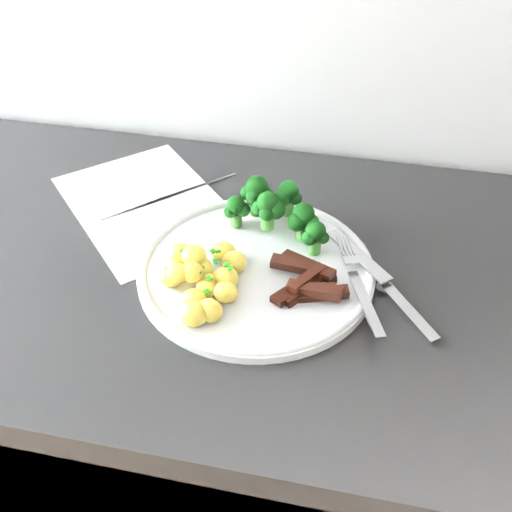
{
  "coord_description": "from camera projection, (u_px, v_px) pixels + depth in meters",
  "views": [
    {
      "loc": [
        0.13,
        1.06,
        1.45
      ],
      "look_at": [
        -0.0,
        1.66,
        0.93
      ],
      "focal_mm": 44.06,
      "sensor_mm": 36.0,
      "label": 1
    }
  ],
  "objects": [
    {
      "name": "broccoli",
      "position": [
        277.0,
        207.0,
        0.85
      ],
      "size": [
        0.15,
        0.1,
        0.07
      ],
      "color": "#316623",
      "rests_on": "plate"
    },
    {
      "name": "potatoes",
      "position": [
        203.0,
        279.0,
        0.78
      ],
      "size": [
        0.11,
        0.15,
        0.04
      ],
      "color": "#FFE553",
      "rests_on": "plate"
    },
    {
      "name": "fork",
      "position": [
        360.0,
        287.0,
        0.77
      ],
      "size": [
        0.08,
        0.19,
        0.02
      ],
      "color": "#BBBBBF",
      "rests_on": "plate"
    },
    {
      "name": "counter",
      "position": [
        276.0,
        463.0,
        1.12
      ],
      "size": [
        2.41,
        0.6,
        0.9
      ],
      "color": "black",
      "rests_on": "ground"
    },
    {
      "name": "recipe_paper",
      "position": [
        148.0,
        205.0,
        0.94
      ],
      "size": [
        0.35,
        0.35,
        0.0
      ],
      "color": "silver",
      "rests_on": "counter"
    },
    {
      "name": "plate",
      "position": [
        256.0,
        268.0,
        0.82
      ],
      "size": [
        0.31,
        0.31,
        0.02
      ],
      "color": "white",
      "rests_on": "counter"
    },
    {
      "name": "knife",
      "position": [
        393.0,
        295.0,
        0.78
      ],
      "size": [
        0.16,
        0.18,
        0.02
      ],
      "color": "#BBBBBF",
      "rests_on": "plate"
    },
    {
      "name": "beef_strips",
      "position": [
        308.0,
        283.0,
        0.78
      ],
      "size": [
        0.1,
        0.1,
        0.03
      ],
      "color": "black",
      "rests_on": "plate"
    }
  ]
}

